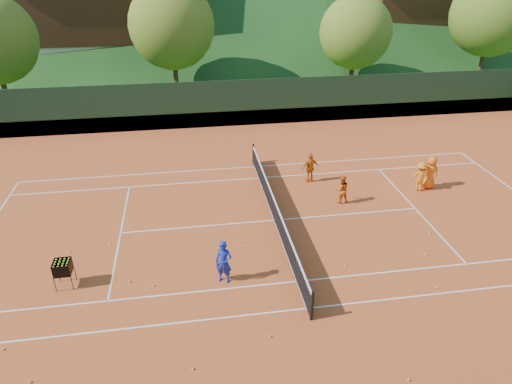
{
  "coord_description": "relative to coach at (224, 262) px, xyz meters",
  "views": [
    {
      "loc": [
        -3.37,
        -16.28,
        10.27
      ],
      "look_at": [
        -0.8,
        0.0,
        1.45
      ],
      "focal_mm": 32.0,
      "sensor_mm": 36.0,
      "label": 1
    }
  ],
  "objects": [
    {
      "name": "student_b",
      "position": [
        4.93,
        7.04,
        -0.05
      ],
      "size": [
        0.94,
        0.59,
        1.5
      ],
      "primitive_type": "imported",
      "rotation": [
        0.0,
        0.0,
        3.42
      ],
      "color": "orange",
      "rests_on": "clay_court"
    },
    {
      "name": "tennis_ball_4",
      "position": [
        1.1,
        -2.82,
        -0.77
      ],
      "size": [
        0.07,
        0.07,
        0.07
      ],
      "primitive_type": "sphere",
      "color": "yellow",
      "rests_on": "clay_court"
    },
    {
      "name": "tennis_ball_0",
      "position": [
        -2.45,
        0.09,
        -0.77
      ],
      "size": [
        0.07,
        0.07,
        0.07
      ],
      "primitive_type": "sphere",
      "color": "yellow",
      "rests_on": "clay_court"
    },
    {
      "name": "tennis_ball_16",
      "position": [
        4.44,
        0.12,
        -0.77
      ],
      "size": [
        0.07,
        0.07,
        0.07
      ],
      "primitive_type": "sphere",
      "color": "yellow",
      "rests_on": "clay_court"
    },
    {
      "name": "tennis_ball_18",
      "position": [
        4.49,
        -4.94,
        -0.77
      ],
      "size": [
        0.07,
        0.07,
        0.07
      ],
      "primitive_type": "sphere",
      "color": "yellow",
      "rests_on": "clay_court"
    },
    {
      "name": "tennis_ball_19",
      "position": [
        -5.66,
        2.63,
        -0.77
      ],
      "size": [
        0.07,
        0.07,
        0.07
      ],
      "primitive_type": "sphere",
      "color": "yellow",
      "rests_on": "clay_court"
    },
    {
      "name": "tennis_ball_13",
      "position": [
        0.49,
        0.09,
        -0.77
      ],
      "size": [
        0.07,
        0.07,
        0.07
      ],
      "primitive_type": "sphere",
      "color": "yellow",
      "rests_on": "clay_court"
    },
    {
      "name": "chalet_right",
      "position": [
        22.5,
        33.68,
        4.44
      ],
      "size": [
        11.5,
        8.82,
        11.91
      ],
      "color": "beige",
      "rests_on": "ground"
    },
    {
      "name": "clay_court",
      "position": [
        2.5,
        3.68,
        -0.81
      ],
      "size": [
        40.0,
        24.0,
        0.02
      ],
      "primitive_type": "cube",
      "color": "#BA491E",
      "rests_on": "ground"
    },
    {
      "name": "tennis_ball_14",
      "position": [
        -3.26,
        0.42,
        -0.77
      ],
      "size": [
        0.07,
        0.07,
        0.07
      ],
      "primitive_type": "sphere",
      "color": "yellow",
      "rests_on": "clay_court"
    },
    {
      "name": "chalet_mid",
      "position": [
        8.5,
        37.68,
        4.17
      ],
      "size": [
        12.65,
        8.82,
        11.45
      ],
      "color": "beige",
      "rests_on": "ground"
    },
    {
      "name": "tennis_net",
      "position": [
        2.5,
        3.68,
        -0.3
      ],
      "size": [
        0.1,
        12.07,
        1.1
      ],
      "color": "black",
      "rests_on": "clay_court"
    },
    {
      "name": "student_d",
      "position": [
        9.84,
        5.3,
        -0.08
      ],
      "size": [
        1.06,
        0.83,
        1.45
      ],
      "primitive_type": "imported",
      "rotation": [
        0.0,
        0.0,
        2.78
      ],
      "color": "orange",
      "rests_on": "clay_court"
    },
    {
      "name": "tennis_ball_1",
      "position": [
        -4.21,
        2.87,
        -0.77
      ],
      "size": [
        0.07,
        0.07,
        0.07
      ],
      "primitive_type": "sphere",
      "color": "yellow",
      "rests_on": "clay_court"
    },
    {
      "name": "tennis_ball_7",
      "position": [
        8.56,
        1.67,
        -0.77
      ],
      "size": [
        0.07,
        0.07,
        0.07
      ],
      "primitive_type": "sphere",
      "color": "yellow",
      "rests_on": "clay_court"
    },
    {
      "name": "tennis_ball_9",
      "position": [
        -5.54,
        -3.43,
        -0.77
      ],
      "size": [
        0.07,
        0.07,
        0.07
      ],
      "primitive_type": "sphere",
      "color": "yellow",
      "rests_on": "clay_court"
    },
    {
      "name": "ground",
      "position": [
        2.5,
        3.68,
        -0.82
      ],
      "size": [
        400.0,
        400.0,
        0.0
      ],
      "primitive_type": "plane",
      "color": "#295019",
      "rests_on": "ground"
    },
    {
      "name": "coach",
      "position": [
        0.0,
        0.0,
        0.0
      ],
      "size": [
        0.69,
        0.58,
        1.6
      ],
      "primitive_type": "imported",
      "rotation": [
        0.0,
        0.0,
        -0.39
      ],
      "color": "#18289C",
      "rests_on": "clay_court"
    },
    {
      "name": "perimeter_fence",
      "position": [
        2.5,
        3.68,
        0.45
      ],
      "size": [
        40.4,
        24.24,
        3.0
      ],
      "color": "#15311A",
      "rests_on": "clay_court"
    },
    {
      "name": "tree_b",
      "position": [
        -1.5,
        23.68,
        4.37
      ],
      "size": [
        6.4,
        6.4,
        8.4
      ],
      "color": "#402919",
      "rests_on": "ground"
    },
    {
      "name": "tree_d",
      "position": [
        24.5,
        23.68,
        4.7
      ],
      "size": [
        6.8,
        6.8,
        8.93
      ],
      "color": "#3C2818",
      "rests_on": "ground"
    },
    {
      "name": "tennis_ball_15",
      "position": [
        -1.23,
        -3.67,
        -0.77
      ],
      "size": [
        0.07,
        0.07,
        0.07
      ],
      "primitive_type": "sphere",
      "color": "yellow",
      "rests_on": "clay_court"
    },
    {
      "name": "student_c",
      "position": [
        10.43,
        5.5,
        0.01
      ],
      "size": [
        0.85,
        0.6,
        1.62
      ],
      "primitive_type": "imported",
      "rotation": [
        0.0,
        0.0,
        3.03
      ],
      "color": "orange",
      "rests_on": "clay_court"
    },
    {
      "name": "court_lines",
      "position": [
        2.5,
        3.68,
        -0.8
      ],
      "size": [
        23.83,
        11.03,
        0.0
      ],
      "color": "white",
      "rests_on": "clay_court"
    },
    {
      "name": "tennis_ball_17",
      "position": [
        0.85,
        2.22,
        -0.77
      ],
      "size": [
        0.07,
        0.07,
        0.07
      ],
      "primitive_type": "sphere",
      "color": "yellow",
      "rests_on": "clay_court"
    },
    {
      "name": "tennis_ball_20",
      "position": [
        7.14,
        -1.53,
        -0.77
      ],
      "size": [
        0.07,
        0.07,
        0.07
      ],
      "primitive_type": "sphere",
      "color": "yellow",
      "rests_on": "clay_court"
    },
    {
      "name": "tennis_ball_11",
      "position": [
        -6.62,
        -2.11,
        -0.77
      ],
      "size": [
        0.07,
        0.07,
        0.07
      ],
      "primitive_type": "sphere",
      "color": "yellow",
      "rests_on": "clay_court"
    },
    {
      "name": "chalet_left",
      "position": [
        -7.5,
        33.68,
        4.83
      ],
      "size": [
        13.8,
        9.93,
        12.92
      ],
      "color": "beige",
      "rests_on": "ground"
    },
    {
      "name": "tennis_ball_8",
      "position": [
        7.67,
        0.29,
        -0.77
      ],
      "size": [
        0.07,
        0.07,
        0.07
      ],
      "primitive_type": "sphere",
      "color": "yellow",
      "rests_on": "clay_court"
    },
    {
      "name": "tennis_ball_6",
      "position": [
        2.67,
        0.31,
        -0.77
      ],
      "size": [
        0.07,
        0.07,
        0.07
      ],
      "primitive_type": "sphere",
      "color": "yellow",
      "rests_on": "clay_court"
    },
    {
      "name": "tree_c",
      "position": [
        12.5,
        22.68,
        3.72
      ],
      "size": [
        5.6,
        5.6,
        7.35
      ],
      "color": "#43291A",
      "rests_on": "ground"
    },
    {
      "name": "ball_hopper",
      "position": [
        -5.39,
        0.6,
        -0.05
      ],
      "size": [
        0.57,
        0.57,
        1.0
      ],
      "color": "black",
      "rests_on": "clay_court"
    },
    {
      "name": "student_a",
      "position": [
        5.78,
        4.74,
        -0.13
      ],
      "size": [
        0.67,
        0.54,
        1.34
      ],
      "primitive_type": "imported",
      "rotation": [
        0.0,
        0.0,
        3.19
      ],
      "color": "#DA5E13",
      "rests_on": "clay_court"
    }
  ]
}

